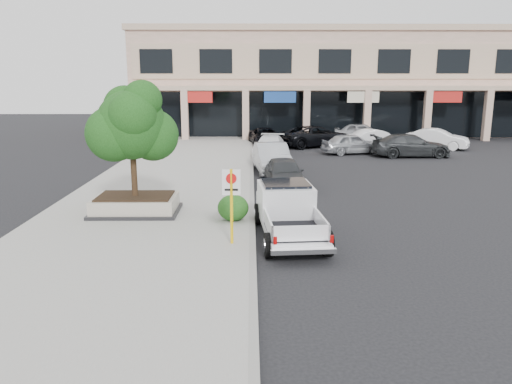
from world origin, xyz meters
TOP-DOWN VIEW (x-y plane):
  - ground at (0.00, 0.00)m, footprint 120.00×120.00m
  - sidewalk at (-5.50, 6.00)m, footprint 8.00×52.00m
  - curb at (-1.55, 6.00)m, footprint 0.20×52.00m
  - strip_mall at (8.00, 33.93)m, footprint 40.55×12.43m
  - planter at (-5.90, 3.80)m, footprint 3.20×2.20m
  - planter_tree at (-5.77, 3.95)m, footprint 2.90×2.55m
  - no_parking_sign at (-2.18, 0.21)m, footprint 0.55×0.09m
  - hedge at (-2.22, 2.70)m, footprint 1.10×0.99m
  - pickup_truck at (-0.35, 1.17)m, footprint 2.36×5.43m
  - curb_car_a at (-0.01, 8.90)m, footprint 1.95×4.24m
  - curb_car_b at (-0.43, 12.85)m, footprint 2.16×4.99m
  - curb_car_c at (-0.34, 18.52)m, footprint 2.54×4.92m
  - curb_car_d at (-0.43, 24.22)m, footprint 2.82×5.04m
  - lot_car_a at (5.36, 19.68)m, footprint 4.42×2.54m
  - lot_car_b at (7.75, 22.69)m, footprint 4.47×2.59m
  - lot_car_c at (9.01, 18.39)m, footprint 5.17×2.20m
  - lot_car_d at (3.41, 23.57)m, footprint 6.25×4.68m
  - lot_car_e at (7.51, 26.33)m, footprint 4.85×2.87m
  - lot_car_f at (12.15, 22.25)m, footprint 4.61×3.54m

SIDE VIEW (x-z plane):
  - ground at x=0.00m, z-range 0.00..0.00m
  - sidewalk at x=-5.50m, z-range 0.00..0.15m
  - curb at x=-1.55m, z-range 0.00..0.15m
  - planter at x=-5.90m, z-range 0.14..0.82m
  - hedge at x=-2.22m, z-range 0.15..1.08m
  - curb_car_d at x=-0.43m, z-range 0.00..1.33m
  - curb_car_c at x=-0.34m, z-range 0.00..1.37m
  - lot_car_b at x=7.75m, z-range 0.00..1.39m
  - curb_car_a at x=-0.01m, z-range 0.00..1.41m
  - lot_car_a at x=5.36m, z-range 0.00..1.42m
  - lot_car_f at x=12.15m, z-range 0.00..1.46m
  - lot_car_c at x=9.01m, z-range 0.00..1.49m
  - lot_car_e at x=7.51m, z-range 0.00..1.55m
  - lot_car_d at x=3.41m, z-range 0.00..1.58m
  - curb_car_b at x=-0.43m, z-range 0.00..1.60m
  - pickup_truck at x=-0.35m, z-range 0.00..1.67m
  - no_parking_sign at x=-2.18m, z-range 0.48..2.78m
  - planter_tree at x=-5.77m, z-range 1.41..5.41m
  - strip_mall at x=8.00m, z-range 0.00..9.50m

